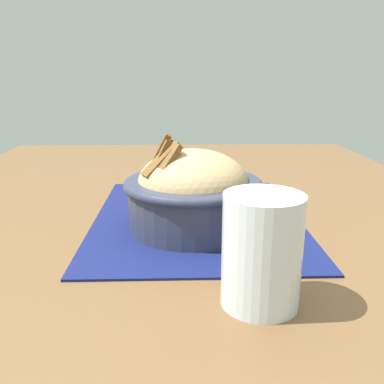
% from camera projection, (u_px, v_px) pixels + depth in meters
% --- Properties ---
extents(table, '(1.38, 0.96, 0.70)m').
position_uv_depth(table, '(180.00, 264.00, 0.59)').
color(table, brown).
rests_on(table, ground_plane).
extents(placemat, '(0.38, 0.30, 0.00)m').
position_uv_depth(placemat, '(196.00, 217.00, 0.61)').
color(placemat, '#11194C').
rests_on(placemat, table).
extents(bowl, '(0.20, 0.20, 0.13)m').
position_uv_depth(bowl, '(192.00, 192.00, 0.56)').
color(bowl, '#2D3347').
rests_on(bowl, placemat).
extents(fork, '(0.04, 0.12, 0.00)m').
position_uv_depth(fork, '(211.00, 192.00, 0.73)').
color(fork, silver).
rests_on(fork, placemat).
extents(drinking_glass, '(0.07, 0.07, 0.11)m').
position_uv_depth(drinking_glass, '(260.00, 258.00, 0.37)').
color(drinking_glass, silver).
rests_on(drinking_glass, table).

